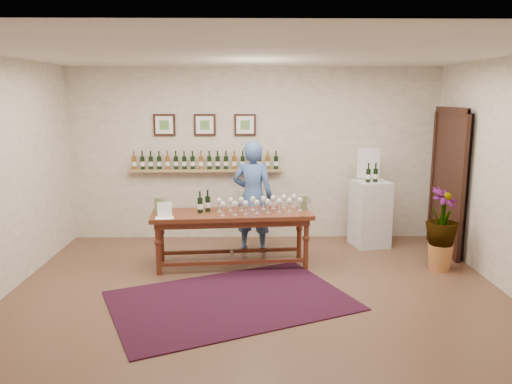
{
  "coord_description": "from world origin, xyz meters",
  "views": [
    {
      "loc": [
        -0.1,
        -5.62,
        2.35
      ],
      "look_at": [
        0.0,
        0.8,
        1.1
      ],
      "focal_mm": 35.0,
      "sensor_mm": 36.0,
      "label": 1
    }
  ],
  "objects_px": {
    "tasting_table": "(232,220)",
    "display_pedestal": "(370,214)",
    "person": "(253,197)",
    "potted_plant": "(442,229)"
  },
  "relations": [
    {
      "from": "tasting_table",
      "to": "person",
      "type": "distance_m",
      "value": 0.79
    },
    {
      "from": "potted_plant",
      "to": "display_pedestal",
      "type": "bearing_deg",
      "value": 120.97
    },
    {
      "from": "tasting_table",
      "to": "display_pedestal",
      "type": "relative_size",
      "value": 2.16
    },
    {
      "from": "display_pedestal",
      "to": "potted_plant",
      "type": "bearing_deg",
      "value": -59.03
    },
    {
      "from": "tasting_table",
      "to": "display_pedestal",
      "type": "xyz_separation_m",
      "value": [
        2.14,
        0.96,
        -0.14
      ]
    },
    {
      "from": "display_pedestal",
      "to": "person",
      "type": "bearing_deg",
      "value": -172.26
    },
    {
      "from": "tasting_table",
      "to": "person",
      "type": "xyz_separation_m",
      "value": [
        0.29,
        0.7,
        0.19
      ]
    },
    {
      "from": "tasting_table",
      "to": "display_pedestal",
      "type": "height_order",
      "value": "display_pedestal"
    },
    {
      "from": "tasting_table",
      "to": "person",
      "type": "height_order",
      "value": "person"
    },
    {
      "from": "display_pedestal",
      "to": "person",
      "type": "height_order",
      "value": "person"
    }
  ]
}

